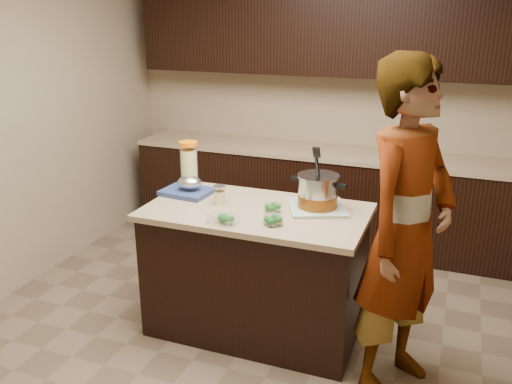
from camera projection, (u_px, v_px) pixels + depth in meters
The scene contains 13 objects.
ground_plane at pixel (256, 327), 3.86m from camera, with size 4.00×4.00×0.00m, color brown.
room_shell at pixel (256, 84), 3.31m from camera, with size 4.04×4.04×2.72m.
back_cabinets at pixel (322, 144), 5.09m from camera, with size 3.60×0.63×2.33m.
island at pixel (256, 270), 3.71m from camera, with size 1.46×0.81×0.90m.
dish_towel at pixel (317, 208), 3.57m from camera, with size 0.36×0.36×0.02m, color #517958.
stock_pot at pixel (318, 193), 3.54m from camera, with size 0.39×0.32×0.39m.
lemonade_pitcher at pixel (189, 166), 3.98m from camera, with size 0.17×0.17×0.33m.
mason_jar at pixel (220, 195), 3.65m from camera, with size 0.10×0.10×0.14m.
broccoli_tub_left at pixel (273, 208), 3.52m from camera, with size 0.13×0.13×0.05m.
broccoli_tub_right at pixel (273, 221), 3.30m from camera, with size 0.15×0.15×0.06m.
broccoli_tub_rect at pixel (223, 219), 3.32m from camera, with size 0.18×0.15×0.06m.
blue_tray at pixel (188, 188), 3.84m from camera, with size 0.36×0.30×0.13m.
person at pixel (406, 232), 3.00m from camera, with size 0.71×0.47×1.95m, color gray.
Camera 1 is at (1.19, -3.12, 2.16)m, focal length 38.00 mm.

